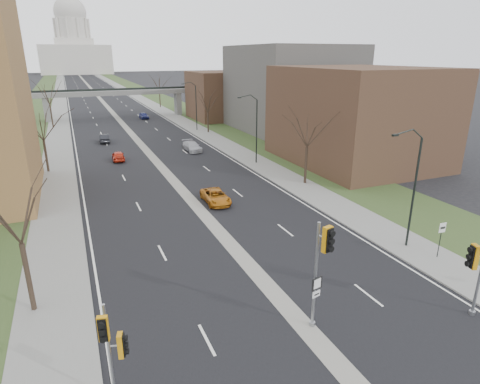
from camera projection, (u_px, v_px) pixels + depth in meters
ground at (315, 339)px, 19.98m from camera, size 700.00×700.00×0.00m
road_surface at (94, 92)px, 150.60m from camera, size 20.00×600.00×0.01m
median_strip at (94, 92)px, 150.60m from camera, size 1.20×600.00×0.02m
sidewalk_right at (127, 91)px, 155.01m from camera, size 4.00×600.00×0.12m
sidewalk_left at (60, 93)px, 146.15m from camera, size 4.00×600.00×0.12m
grass_verge_right at (143, 91)px, 157.23m from camera, size 8.00×600.00×0.10m
grass_verge_left at (42, 94)px, 143.94m from camera, size 8.00×600.00×0.10m
commercial_block_near at (356, 116)px, 51.27m from camera, size 16.00×20.00×12.00m
commercial_block_mid at (290, 89)px, 73.16m from camera, size 18.00×22.00×15.00m
commercial_block_far at (225, 95)px, 87.43m from camera, size 14.00×14.00×10.00m
pedestrian_bridge at (115, 96)px, 88.07m from camera, size 34.00×3.00×6.45m
capitol at (74, 47)px, 292.60m from camera, size 48.00×42.00×55.75m
streetlight_near at (410, 156)px, 27.00m from camera, size 2.61×0.20×8.70m
streetlight_mid at (251, 110)px, 49.64m from camera, size 2.61×0.20×8.70m
streetlight_far at (191, 92)px, 72.28m from camera, size 2.61×0.20×8.70m
tree_left_a at (13, 198)px, 19.99m from camera, size 7.20×7.20×9.40m
tree_left_b at (40, 120)px, 46.25m from camera, size 6.75×6.75×8.81m
tree_left_c at (48, 90)px, 75.59m from camera, size 7.65×7.65×9.99m
tree_right_a at (308, 123)px, 41.78m from camera, size 7.20×7.20×9.40m
tree_right_b at (207, 100)px, 70.78m from camera, size 6.30×6.30×8.22m
tree_right_c at (159, 80)px, 105.22m from camera, size 7.65×7.65×9.99m
signal_pole_left at (112, 343)px, 15.17m from camera, size 1.00×0.78×4.68m
signal_pole_median at (322, 258)px, 19.37m from camera, size 0.75×0.98×5.87m
speed_limit_sign at (441, 234)px, 27.25m from camera, size 0.55×0.06×2.56m
car_left_near at (118, 156)px, 53.38m from camera, size 1.72×3.86×1.29m
car_left_far at (104, 138)px, 64.47m from camera, size 1.59×4.16×1.35m
car_right_near at (216, 196)px, 38.14m from camera, size 2.21×4.56×1.25m
car_right_mid at (192, 146)px, 58.72m from camera, size 2.10×4.82×1.38m
car_right_far at (144, 116)px, 88.28m from camera, size 1.78×4.05×1.36m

